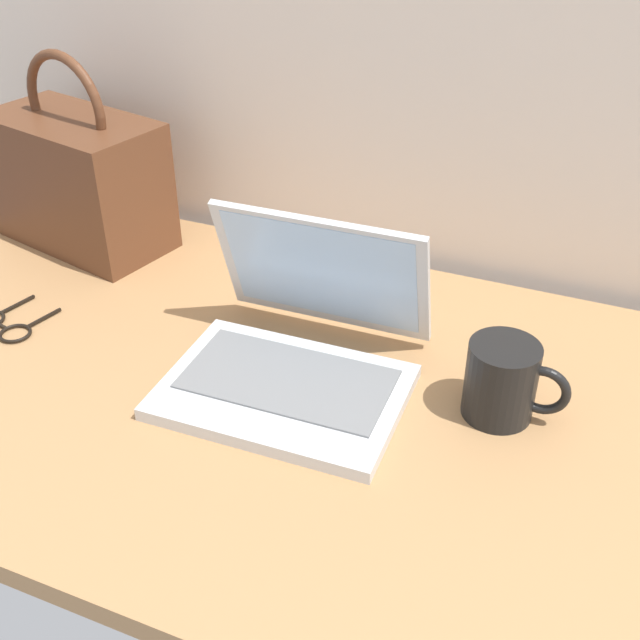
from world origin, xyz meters
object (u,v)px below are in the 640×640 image
laptop (297,349)px  handbag (79,178)px  coffee_mug (503,381)px  eyeglasses (4,325)px

laptop → handbag: handbag is taller
laptop → coffee_mug: size_ratio=2.43×
handbag → eyeglasses: bearing=-78.8°
laptop → handbag: 0.55m
handbag → laptop: bearing=-23.4°
coffee_mug → laptop: bearing=-173.9°
eyeglasses → handbag: 0.31m
coffee_mug → eyeglasses: (-0.72, -0.09, -0.05)m
eyeglasses → handbag: (-0.06, 0.28, 0.11)m
coffee_mug → handbag: size_ratio=0.39×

